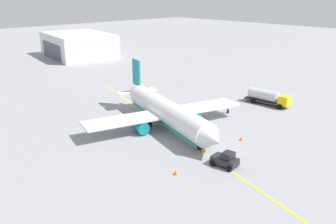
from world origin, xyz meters
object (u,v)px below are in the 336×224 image
safety_cone_wingtip (241,139)px  safety_cone_nose (175,172)px  refueling_worker (228,109)px  airplane (167,112)px  fuel_tanker (268,97)px  pushback_tug (225,160)px

safety_cone_wingtip → safety_cone_nose: bearing=-86.7°
refueling_worker → safety_cone_wingtip: bearing=-43.6°
airplane → refueling_worker: bearing=79.6°
refueling_worker → airplane: bearing=-100.4°
fuel_tanker → pushback_tug: bearing=-68.3°
safety_cone_nose → safety_cone_wingtip: safety_cone_nose is taller
airplane → refueling_worker: 14.48m
airplane → safety_cone_wingtip: bearing=20.5°
airplane → safety_cone_wingtip: (12.51, 4.67, -2.50)m
fuel_tanker → safety_cone_nose: size_ratio=16.05×
fuel_tanker → safety_cone_nose: bearing=-76.5°
pushback_tug → safety_cone_wingtip: bearing=113.4°
airplane → refueling_worker: size_ratio=18.57×
refueling_worker → pushback_tug: bearing=-53.2°
refueling_worker → safety_cone_wingtip: refueling_worker is taller
pushback_tug → safety_cone_nose: pushback_tug is taller
airplane → pushback_tug: (16.42, -4.37, -1.79)m
fuel_tanker → pushback_tug: size_ratio=2.60×
pushback_tug → fuel_tanker: bearing=111.7°
pushback_tug → safety_cone_nose: bearing=-114.3°
pushback_tug → safety_cone_nose: size_ratio=6.17×
safety_cone_wingtip → pushback_tug: bearing=-66.6°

